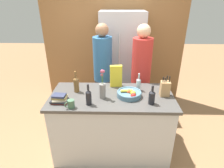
# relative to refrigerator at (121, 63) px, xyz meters

# --- Properties ---
(ground_plane) EXTENTS (14.00, 14.00, 0.00)m
(ground_plane) POSITION_rel_refrigerator_xyz_m (-0.16, -1.28, -0.95)
(ground_plane) COLOR #936B47
(kitchen_island) EXTENTS (1.64, 0.78, 0.94)m
(kitchen_island) POSITION_rel_refrigerator_xyz_m (-0.16, -1.28, -0.48)
(kitchen_island) COLOR silver
(kitchen_island) RESTS_ON ground_plane
(back_wall_wood) EXTENTS (2.84, 0.12, 2.60)m
(back_wall_wood) POSITION_rel_refrigerator_xyz_m (-0.16, 0.36, 0.35)
(back_wall_wood) COLOR olive
(back_wall_wood) RESTS_ON ground_plane
(refrigerator) EXTENTS (0.80, 0.63, 1.91)m
(refrigerator) POSITION_rel_refrigerator_xyz_m (0.00, 0.00, 0.00)
(refrigerator) COLOR #B7B7BC
(refrigerator) RESTS_ON ground_plane
(fruit_bowl) EXTENTS (0.32, 0.32, 0.10)m
(fruit_bowl) POSITION_rel_refrigerator_xyz_m (0.08, -1.31, 0.03)
(fruit_bowl) COLOR slate
(fruit_bowl) RESTS_ON kitchen_island
(knife_block) EXTENTS (0.12, 0.10, 0.28)m
(knife_block) POSITION_rel_refrigerator_xyz_m (0.54, -1.27, 0.09)
(knife_block) COLOR tan
(knife_block) RESTS_ON kitchen_island
(flower_vase) EXTENTS (0.08, 0.08, 0.39)m
(flower_vase) POSITION_rel_refrigerator_xyz_m (-0.27, -1.35, 0.12)
(flower_vase) COLOR gray
(flower_vase) RESTS_ON kitchen_island
(cereal_box) EXTENTS (0.17, 0.08, 0.32)m
(cereal_box) POSITION_rel_refrigerator_xyz_m (-0.10, -1.00, 0.14)
(cereal_box) COLOR yellow
(cereal_box) RESTS_ON kitchen_island
(coffee_mug) EXTENTS (0.11, 0.09, 0.10)m
(coffee_mug) POSITION_rel_refrigerator_xyz_m (-0.63, -1.60, 0.03)
(coffee_mug) COLOR #42664C
(coffee_mug) RESTS_ON kitchen_island
(book_stack) EXTENTS (0.21, 0.17, 0.10)m
(book_stack) POSITION_rel_refrigerator_xyz_m (-0.80, -1.47, 0.03)
(book_stack) COLOR maroon
(book_stack) RESTS_ON kitchen_island
(bottle_oil) EXTENTS (0.08, 0.08, 0.24)m
(bottle_oil) POSITION_rel_refrigerator_xyz_m (0.33, -1.48, 0.08)
(bottle_oil) COLOR black
(bottle_oil) RESTS_ON kitchen_island
(bottle_vinegar) EXTENTS (0.06, 0.06, 0.25)m
(bottle_vinegar) POSITION_rel_refrigerator_xyz_m (0.21, -1.13, 0.08)
(bottle_vinegar) COLOR #B2BCC1
(bottle_vinegar) RESTS_ON kitchen_island
(bottle_wine) EXTENTS (0.07, 0.07, 0.27)m
(bottle_wine) POSITION_rel_refrigerator_xyz_m (-0.43, -1.52, 0.09)
(bottle_wine) COLOR black
(bottle_wine) RESTS_ON kitchen_island
(bottle_water) EXTENTS (0.07, 0.07, 0.30)m
(bottle_water) POSITION_rel_refrigerator_xyz_m (-0.64, -1.19, 0.10)
(bottle_water) COLOR brown
(bottle_water) RESTS_ON kitchen_island
(person_at_sink) EXTENTS (0.30, 0.30, 1.77)m
(person_at_sink) POSITION_rel_refrigerator_xyz_m (-0.32, -0.56, 0.06)
(person_at_sink) COLOR #383842
(person_at_sink) RESTS_ON ground_plane
(person_in_blue) EXTENTS (0.31, 0.31, 1.77)m
(person_in_blue) POSITION_rel_refrigerator_xyz_m (0.30, -0.65, 0.06)
(person_in_blue) COLOR #383842
(person_in_blue) RESTS_ON ground_plane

